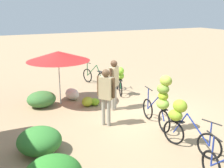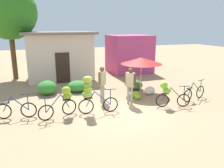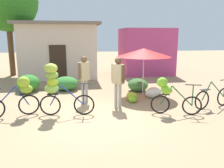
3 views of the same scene
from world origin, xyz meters
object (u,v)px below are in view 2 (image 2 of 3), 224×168
(tree_behind_building, at_px, (9,12))
(market_umbrella, at_px, (141,61))
(building_low, at_px, (59,55))
(shop_pink, at_px, (129,54))
(bicycle_by_shop, at_px, (169,93))
(produce_sack, at_px, (150,91))
(banana_pile_on_ground, at_px, (137,95))
(person_vendor, at_px, (130,82))
(bicycle_near_pile, at_px, (63,99))
(person_bystander, at_px, (102,80))
(bicycle_center_loaded, at_px, (90,92))
(bicycle_leftmost, at_px, (16,110))
(bicycle_rightmost, at_px, (194,93))

(tree_behind_building, distance_m, market_umbrella, 9.59)
(building_low, bearing_deg, shop_pink, 4.99)
(bicycle_by_shop, xyz_separation_m, produce_sack, (0.17, 1.99, -0.46))
(banana_pile_on_ground, distance_m, person_vendor, 1.33)
(bicycle_near_pile, xyz_separation_m, person_bystander, (2.07, 1.20, 0.35))
(produce_sack, bearing_deg, building_low, 125.26)
(person_vendor, bearing_deg, bicycle_center_loaded, -165.94)
(bicycle_center_loaded, bearing_deg, bicycle_leftmost, 169.28)
(produce_sack, xyz_separation_m, person_bystander, (-2.78, -0.20, 0.87))
(market_umbrella, relative_size, produce_sack, 3.24)
(person_vendor, distance_m, person_bystander, 1.39)
(bicycle_near_pile, height_order, bicycle_rightmost, bicycle_near_pile)
(tree_behind_building, height_order, banana_pile_on_ground, tree_behind_building)
(bicycle_near_pile, xyz_separation_m, banana_pile_on_ground, (3.88, 1.04, -0.57))
(tree_behind_building, distance_m, bicycle_rightmost, 12.76)
(tree_behind_building, xyz_separation_m, bicycle_near_pile, (2.20, -8.16, -3.82))
(bicycle_leftmost, distance_m, produce_sack, 6.77)
(tree_behind_building, relative_size, bicycle_leftmost, 4.01)
(tree_behind_building, distance_m, bicycle_center_loaded, 9.62)
(bicycle_center_loaded, relative_size, produce_sack, 2.47)
(bicycle_leftmost, bearing_deg, bicycle_center_loaded, -10.72)
(bicycle_leftmost, height_order, person_bystander, person_bystander)
(shop_pink, xyz_separation_m, produce_sack, (-1.58, -6.18, -1.26))
(tree_behind_building, distance_m, person_bystander, 8.87)
(bicycle_by_shop, distance_m, produce_sack, 2.05)
(shop_pink, xyz_separation_m, market_umbrella, (-1.85, -5.64, 0.33))
(bicycle_by_shop, bearing_deg, person_bystander, 145.60)
(shop_pink, xyz_separation_m, person_bystander, (-4.36, -6.38, -0.39))
(building_low, height_order, bicycle_by_shop, building_low)
(bicycle_leftmost, relative_size, person_vendor, 0.91)
(bicycle_leftmost, bearing_deg, bicycle_by_shop, -8.91)
(bicycle_by_shop, distance_m, bicycle_rightmost, 1.89)
(banana_pile_on_ground, xyz_separation_m, person_vendor, (-0.69, -0.65, 0.93))
(market_umbrella, bearing_deg, tree_behind_building, 137.47)
(person_vendor, bearing_deg, bicycle_rightmost, -10.04)
(market_umbrella, xyz_separation_m, banana_pile_on_ground, (-0.69, -0.90, -1.65))
(produce_sack, bearing_deg, bicycle_by_shop, -94.87)
(bicycle_leftmost, bearing_deg, banana_pile_on_ground, 6.07)
(bicycle_center_loaded, bearing_deg, person_vendor, 14.06)
(bicycle_rightmost, relative_size, banana_pile_on_ground, 2.06)
(bicycle_near_pile, relative_size, produce_sack, 2.31)
(building_low, xyz_separation_m, bicycle_rightmost, (5.67, -7.29, -1.29))
(tree_behind_building, height_order, bicycle_by_shop, tree_behind_building)
(tree_behind_building, relative_size, bicycle_near_pile, 3.98)
(building_low, bearing_deg, produce_sack, -54.74)
(bicycle_center_loaded, bearing_deg, market_umbrella, 30.93)
(banana_pile_on_ground, bearing_deg, bicycle_center_loaded, -157.08)
(bicycle_by_shop, distance_m, person_vendor, 1.83)
(bicycle_by_shop, bearing_deg, building_low, 116.65)
(building_low, xyz_separation_m, bicycle_center_loaded, (0.29, -7.22, -0.68))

